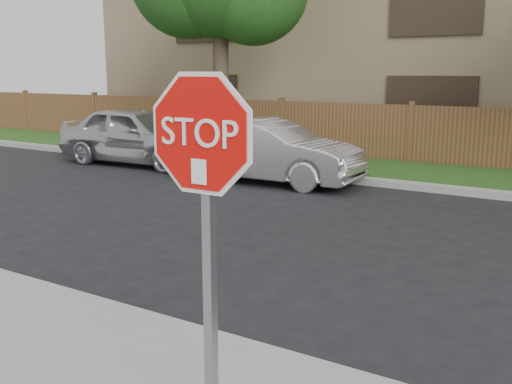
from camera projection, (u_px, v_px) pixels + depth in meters
The scene contains 3 objects.
stop_sign at pixel (204, 187), 3.57m from camera, with size 1.01×0.13×2.55m.
sedan_far_left at pixel (139, 135), 16.06m from camera, with size 1.85×4.60×1.57m, color #BABABF.
sedan_left at pixel (267, 151), 13.49m from camera, with size 1.52×4.35×1.43m, color silver.
Camera 1 is at (1.06, -4.26, 2.52)m, focal length 42.00 mm.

